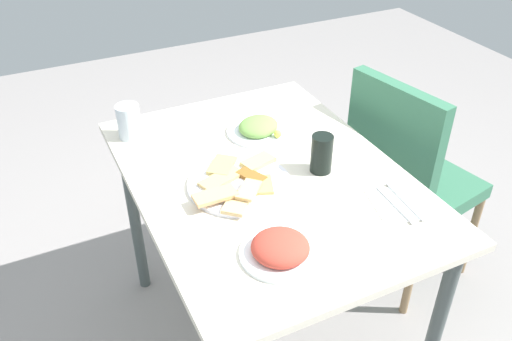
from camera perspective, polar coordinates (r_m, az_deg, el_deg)
The scene contains 11 objects.
ground_plane at distance 2.18m, azimuth 0.89°, elevation -17.30°, with size 6.00×6.00×0.00m, color gray.
dining_table at distance 1.70m, azimuth 1.10°, elevation -3.05°, with size 1.07×0.79×0.77m.
dining_chair at distance 2.14m, azimuth 15.46°, elevation -0.25°, with size 0.49×0.50×0.93m.
pide_platter at distance 1.59m, azimuth -1.84°, elevation -1.30°, with size 0.31×0.31×0.04m.
salad_plate_greens at distance 1.35m, azimuth 2.58°, elevation -8.27°, with size 0.21×0.21×0.06m.
salad_plate_rice at distance 1.84m, azimuth 0.27°, elevation 4.52°, with size 0.22×0.22×0.05m.
soda_can at distance 1.64m, azimuth 6.96°, elevation 1.78°, with size 0.07×0.07×0.12m, color black.
drinking_glass at distance 1.85m, azimuth -13.30°, elevation 5.07°, with size 0.08×0.08×0.12m, color silver.
paper_napkin at distance 1.58m, azimuth 15.06°, elevation -3.41°, with size 0.16×0.16×0.00m, color white.
fork at distance 1.56m, azimuth 14.57°, elevation -3.47°, with size 0.18×0.02×0.01m, color silver.
spoon at distance 1.58m, azimuth 15.59°, elevation -3.11°, with size 0.18×0.02×0.01m, color silver.
Camera 1 is at (1.20, -0.61, 1.71)m, focal length 37.82 mm.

